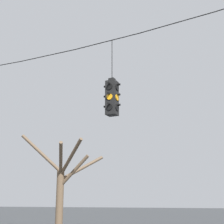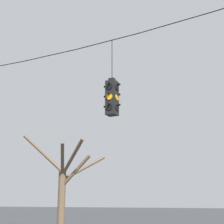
{
  "view_description": "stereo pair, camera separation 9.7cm",
  "coord_description": "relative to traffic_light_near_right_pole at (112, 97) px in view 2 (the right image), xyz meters",
  "views": [
    {
      "loc": [
        7.34,
        -9.82,
        1.72
      ],
      "look_at": [
        2.71,
        -0.24,
        4.53
      ],
      "focal_mm": 55.0,
      "sensor_mm": 36.0,
      "label": 1
    },
    {
      "loc": [
        7.43,
        -9.78,
        1.72
      ],
      "look_at": [
        2.71,
        -0.24,
        4.53
      ],
      "focal_mm": 55.0,
      "sensor_mm": 36.0,
      "label": 2
    }
  ],
  "objects": [
    {
      "name": "span_wire",
      "position": [
        -2.71,
        -0.0,
        2.15
      ],
      "size": [
        17.23,
        0.03,
        0.49
      ],
      "color": "black"
    },
    {
      "name": "bare_tree",
      "position": [
        -8.12,
        9.39,
        -2.01
      ],
      "size": [
        5.05,
        4.66,
        6.18
      ],
      "color": "brown",
      "rests_on": "ground_plane"
    },
    {
      "name": "traffic_light_near_right_pole",
      "position": [
        0.0,
        0.0,
        0.0
      ],
      "size": [
        0.58,
        0.58,
        2.63
      ],
      "color": "black"
    }
  ]
}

